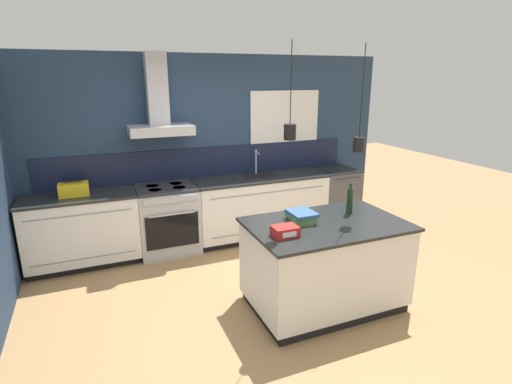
# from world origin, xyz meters

# --- Properties ---
(ground_plane) EXTENTS (16.00, 16.00, 0.00)m
(ground_plane) POSITION_xyz_m (0.00, 0.00, 0.00)
(ground_plane) COLOR #A87F51
(ground_plane) RESTS_ON ground
(wall_back) EXTENTS (5.60, 2.38, 2.60)m
(wall_back) POSITION_xyz_m (-0.03, 2.00, 1.35)
(wall_back) COLOR navy
(wall_back) RESTS_ON ground_plane
(counter_run_left) EXTENTS (1.35, 0.64, 0.91)m
(counter_run_left) POSITION_xyz_m (-1.70, 1.69, 0.46)
(counter_run_left) COLOR black
(counter_run_left) RESTS_ON ground_plane
(counter_run_sink) EXTENTS (1.96, 0.64, 1.27)m
(counter_run_sink) POSITION_xyz_m (0.73, 1.69, 0.46)
(counter_run_sink) COLOR black
(counter_run_sink) RESTS_ON ground_plane
(oven_range) EXTENTS (0.78, 0.66, 0.91)m
(oven_range) POSITION_xyz_m (-0.64, 1.69, 0.46)
(oven_range) COLOR #B5B5BA
(oven_range) RESTS_ON ground_plane
(dishwasher) EXTENTS (0.60, 0.65, 0.91)m
(dishwasher) POSITION_xyz_m (2.00, 1.69, 0.46)
(dishwasher) COLOR #4C4C51
(dishwasher) RESTS_ON ground_plane
(kitchen_island) EXTENTS (1.56, 1.00, 0.91)m
(kitchen_island) POSITION_xyz_m (0.58, -0.28, 0.46)
(kitchen_island) COLOR black
(kitchen_island) RESTS_ON ground_plane
(bottle_on_island) EXTENTS (0.07, 0.07, 0.33)m
(bottle_on_island) POSITION_xyz_m (0.95, -0.13, 1.05)
(bottle_on_island) COLOR #193319
(bottle_on_island) RESTS_ON kitchen_island
(book_stack) EXTENTS (0.26, 0.33, 0.10)m
(book_stack) POSITION_xyz_m (0.36, -0.15, 0.97)
(book_stack) COLOR #4C7F4C
(book_stack) RESTS_ON kitchen_island
(red_supply_box) EXTENTS (0.23, 0.18, 0.09)m
(red_supply_box) POSITION_xyz_m (0.05, -0.43, 0.96)
(red_supply_box) COLOR red
(red_supply_box) RESTS_ON kitchen_island
(yellow_toolbox) EXTENTS (0.34, 0.18, 0.19)m
(yellow_toolbox) POSITION_xyz_m (-1.74, 1.69, 0.99)
(yellow_toolbox) COLOR gold
(yellow_toolbox) RESTS_ON counter_run_left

